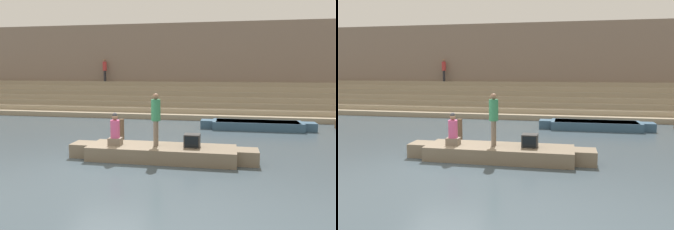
% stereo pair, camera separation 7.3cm
% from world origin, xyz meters
% --- Properties ---
extents(ground_plane, '(120.00, 120.00, 0.00)m').
position_xyz_m(ground_plane, '(0.00, 0.00, 0.00)').
color(ground_plane, '#3D4C56').
extents(ghat_steps, '(36.00, 4.98, 2.15)m').
position_xyz_m(ghat_steps, '(0.00, 12.79, 0.77)').
color(ghat_steps, gray).
rests_on(ghat_steps, ground).
extents(back_wall, '(34.20, 1.28, 6.47)m').
position_xyz_m(back_wall, '(0.00, 15.16, 3.21)').
color(back_wall, '#7F6B5B').
rests_on(back_wall, ground).
extents(rowboat_main, '(6.41, 1.55, 0.48)m').
position_xyz_m(rowboat_main, '(1.80, 0.75, 0.26)').
color(rowboat_main, '#756651').
rests_on(rowboat_main, ground).
extents(person_standing, '(0.32, 0.32, 1.79)m').
position_xyz_m(person_standing, '(1.60, 0.77, 1.52)').
color(person_standing, '#756656').
rests_on(person_standing, rowboat_main).
extents(person_rowing, '(0.44, 0.35, 1.12)m').
position_xyz_m(person_rowing, '(0.21, 0.61, 0.94)').
color(person_rowing, '#756656').
rests_on(person_rowing, rowboat_main).
extents(tv_set, '(0.53, 0.47, 0.43)m').
position_xyz_m(tv_set, '(2.83, 0.82, 0.70)').
color(tv_set, '#2D2D2D').
rests_on(tv_set, rowboat_main).
extents(moored_boat_shore, '(5.72, 1.35, 0.43)m').
position_xyz_m(moored_boat_shore, '(5.46, 7.23, 0.23)').
color(moored_boat_shore, '#33516B').
rests_on(moored_boat_shore, ground).
extents(mooring_post, '(0.20, 0.20, 1.06)m').
position_xyz_m(mooring_post, '(-0.25, 2.68, 0.53)').
color(mooring_post, brown).
rests_on(mooring_post, ground).
extents(person_on_steps, '(0.31, 0.31, 1.70)m').
position_xyz_m(person_on_steps, '(-5.42, 14.21, 3.13)').
color(person_on_steps, '#28282D').
rests_on(person_on_steps, ghat_steps).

